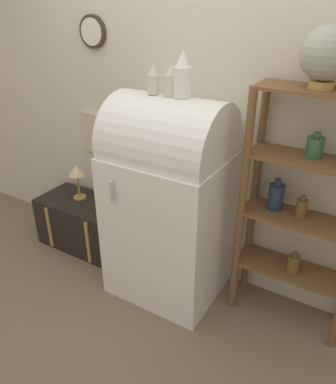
# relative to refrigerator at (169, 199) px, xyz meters

# --- Properties ---
(ground_plane) EXTENTS (12.00, 12.00, 0.00)m
(ground_plane) POSITION_rel_refrigerator_xyz_m (0.00, -0.23, -0.75)
(ground_plane) COLOR #7A664C
(wall_back) EXTENTS (7.00, 0.09, 2.70)m
(wall_back) POSITION_rel_refrigerator_xyz_m (-0.00, 0.35, 0.60)
(wall_back) COLOR beige
(wall_back) RESTS_ON ground_plane
(refrigerator) EXTENTS (0.76, 0.68, 1.45)m
(refrigerator) POSITION_rel_refrigerator_xyz_m (0.00, 0.00, 0.00)
(refrigerator) COLOR white
(refrigerator) RESTS_ON ground_plane
(suitcase_trunk) EXTENTS (0.80, 0.43, 0.43)m
(suitcase_trunk) POSITION_rel_refrigerator_xyz_m (-0.90, 0.08, -0.53)
(suitcase_trunk) COLOR black
(suitcase_trunk) RESTS_ON ground_plane
(shelf_unit) EXTENTS (0.73, 0.29, 1.55)m
(shelf_unit) POSITION_rel_refrigerator_xyz_m (0.83, 0.16, 0.12)
(shelf_unit) COLOR brown
(shelf_unit) RESTS_ON ground_plane
(globe) EXTENTS (0.27, 0.27, 0.31)m
(globe) POSITION_rel_refrigerator_xyz_m (0.82, 0.15, 0.98)
(globe) COLOR #AD8942
(globe) RESTS_ON shelf_unit
(vase_left) EXTENTS (0.07, 0.07, 0.17)m
(vase_left) POSITION_rel_refrigerator_xyz_m (-0.10, -0.01, 0.78)
(vase_left) COLOR beige
(vase_left) RESTS_ON refrigerator
(vase_center) EXTENTS (0.08, 0.08, 0.18)m
(vase_center) POSITION_rel_refrigerator_xyz_m (0.01, 0.01, 0.79)
(vase_center) COLOR beige
(vase_center) RESTS_ON refrigerator
(vase_right) EXTENTS (0.11, 0.11, 0.26)m
(vase_right) POSITION_rel_refrigerator_xyz_m (0.08, 0.01, 0.82)
(vase_right) COLOR white
(vase_right) RESTS_ON refrigerator
(desk_lamp) EXTENTS (0.14, 0.14, 0.31)m
(desk_lamp) POSITION_rel_refrigerator_xyz_m (-0.97, 0.11, -0.08)
(desk_lamp) COLOR #AD8942
(desk_lamp) RESTS_ON suitcase_trunk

